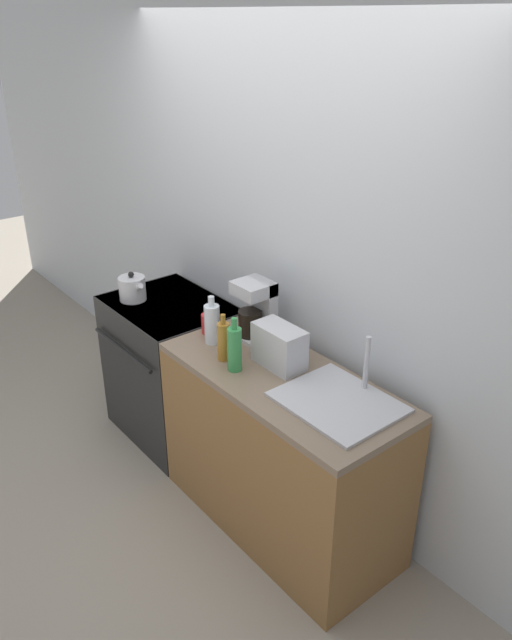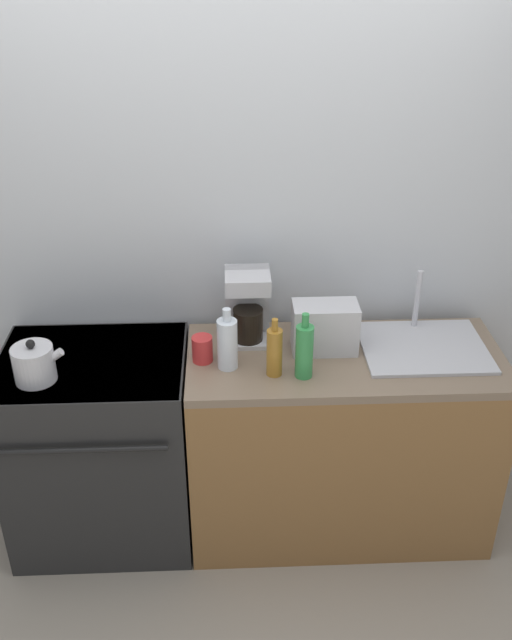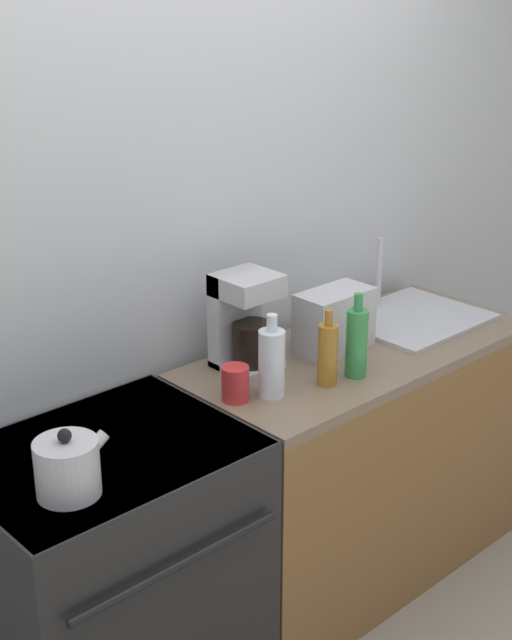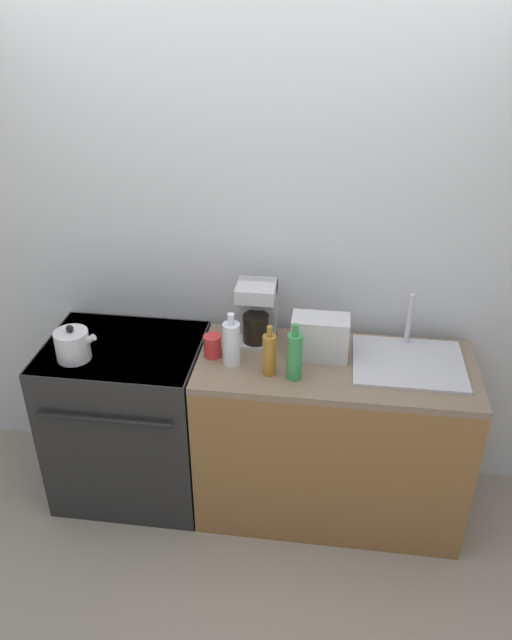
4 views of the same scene
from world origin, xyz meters
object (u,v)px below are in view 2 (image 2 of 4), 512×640
Objects in this scene: stove at (101,445)px; bottle_amber at (274,352)px; kettle at (34,364)px; cup_red at (202,349)px; coffee_maker at (248,304)px; bottle_clear at (227,343)px; toaster at (325,327)px; bottle_green at (304,351)px.

bottle_amber is (0.75, -0.13, 0.55)m from stove.
bottle_amber reaches higher than kettle.
coffee_maker is at bearing 42.48° from cup_red.
coffee_maker is at bearing 13.18° from stove.
bottle_clear is at bearing -7.28° from stove.
kettle is 1.17m from toaster.
coffee_maker is 1.28× the size of bottle_amber.
toaster is at bearing 2.56° from stove.
bottle_green reaches higher than bottle_amber.
bottle_green is 0.31m from bottle_clear.
kettle is 0.77× the size of bottle_clear.
bottle_amber is at bearing -21.31° from cup_red.
toaster is 0.28m from bottle_amber.
bottle_clear is (0.56, -0.07, 0.55)m from stove.
stove is at bearing 169.95° from bottle_amber.
kettle reaches higher than cup_red.
kettle reaches higher than stove.
coffee_maker is at bearing 124.72° from bottle_green.
toaster is 0.22m from bottle_green.
stove is at bearing 177.37° from cup_red.
coffee_maker is (-0.32, 0.11, 0.06)m from toaster.
coffee_maker reaches higher than bottle_clear.
bottle_clear is 0.13m from cup_red.
kettle is at bearing -144.34° from stove.
cup_red is at bearing 158.69° from bottle_amber.
toaster is 0.42m from bottle_clear.
toaster is 1.08× the size of bottle_amber.
toaster is 1.02× the size of bottle_clear.
stove is 1.11m from toaster.
bottle_clear is (-0.18, 0.06, 0.01)m from bottle_amber.
bottle_amber is at bearing -141.39° from toaster.
toaster is 0.96× the size of bottle_green.
kettle is 1.05m from bottle_green.
bottle_green is (0.21, -0.30, -0.05)m from coffee_maker.
stove is at bearing 170.13° from bottle_green.
bottle_green reaches higher than cup_red.
stove is 0.79m from bottle_clear.
bottle_green is at bearing -14.65° from bottle_clear.
bottle_amber is 0.31m from cup_red.
cup_red reaches higher than stove.
bottle_green reaches higher than bottle_clear.
coffee_maker is 0.25m from bottle_clear.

